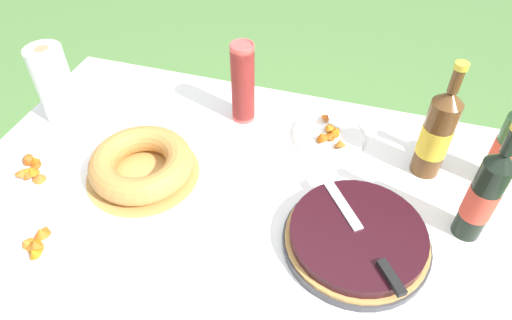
{
  "coord_description": "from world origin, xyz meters",
  "views": [
    {
      "loc": [
        0.28,
        -0.74,
        1.72
      ],
      "look_at": [
        0.02,
        0.12,
        0.84
      ],
      "focal_mm": 32.0,
      "sensor_mm": 36.0,
      "label": 1
    }
  ],
  "objects_px": {
    "cider_bottle_amber": "(437,134)",
    "berry_tart": "(357,238)",
    "cider_bottle_green": "(509,147)",
    "snack_plate_left": "(329,134)",
    "serving_knife": "(365,238)",
    "cup_stack": "(243,83)",
    "snack_plate_near": "(31,173)",
    "juice_bottle_red": "(484,195)",
    "paper_towel_roll": "(55,84)",
    "bundt_cake": "(141,164)",
    "snack_plate_right": "(38,248)"
  },
  "relations": [
    {
      "from": "serving_knife",
      "to": "snack_plate_near",
      "type": "distance_m",
      "value": 0.93
    },
    {
      "from": "snack_plate_left",
      "to": "serving_knife",
      "type": "bearing_deg",
      "value": -69.26
    },
    {
      "from": "cup_stack",
      "to": "cider_bottle_green",
      "type": "xyz_separation_m",
      "value": [
        0.75,
        -0.07,
        -0.0
      ]
    },
    {
      "from": "berry_tart",
      "to": "cider_bottle_green",
      "type": "bearing_deg",
      "value": 44.13
    },
    {
      "from": "bundt_cake",
      "to": "cider_bottle_green",
      "type": "xyz_separation_m",
      "value": [
        0.95,
        0.26,
        0.09
      ]
    },
    {
      "from": "paper_towel_roll",
      "to": "cup_stack",
      "type": "bearing_deg",
      "value": 15.9
    },
    {
      "from": "cup_stack",
      "to": "snack_plate_left",
      "type": "height_order",
      "value": "cup_stack"
    },
    {
      "from": "serving_knife",
      "to": "cup_stack",
      "type": "bearing_deg",
      "value": 9.17
    },
    {
      "from": "cider_bottle_amber",
      "to": "juice_bottle_red",
      "type": "bearing_deg",
      "value": -61.13
    },
    {
      "from": "snack_plate_near",
      "to": "snack_plate_left",
      "type": "xyz_separation_m",
      "value": [
        0.78,
        0.41,
        -0.0
      ]
    },
    {
      "from": "cider_bottle_amber",
      "to": "snack_plate_left",
      "type": "bearing_deg",
      "value": 168.13
    },
    {
      "from": "cider_bottle_green",
      "to": "cider_bottle_amber",
      "type": "distance_m",
      "value": 0.19
    },
    {
      "from": "snack_plate_near",
      "to": "cup_stack",
      "type": "bearing_deg",
      "value": 40.68
    },
    {
      "from": "berry_tart",
      "to": "cider_bottle_amber",
      "type": "bearing_deg",
      "value": 64.32
    },
    {
      "from": "cup_stack",
      "to": "snack_plate_right",
      "type": "height_order",
      "value": "cup_stack"
    },
    {
      "from": "cider_bottle_amber",
      "to": "berry_tart",
      "type": "bearing_deg",
      "value": -115.68
    },
    {
      "from": "berry_tart",
      "to": "cider_bottle_amber",
      "type": "xyz_separation_m",
      "value": [
        0.15,
        0.32,
        0.11
      ]
    },
    {
      "from": "cider_bottle_green",
      "to": "snack_plate_near",
      "type": "xyz_separation_m",
      "value": [
        -1.25,
        -0.36,
        -0.12
      ]
    },
    {
      "from": "snack_plate_left",
      "to": "paper_towel_roll",
      "type": "bearing_deg",
      "value": -170.31
    },
    {
      "from": "cup_stack",
      "to": "snack_plate_near",
      "type": "relative_size",
      "value": 1.35
    },
    {
      "from": "snack_plate_right",
      "to": "snack_plate_left",
      "type": "bearing_deg",
      "value": 45.84
    },
    {
      "from": "cider_bottle_green",
      "to": "serving_knife",
      "type": "bearing_deg",
      "value": -132.36
    },
    {
      "from": "cup_stack",
      "to": "cider_bottle_green",
      "type": "relative_size",
      "value": 0.79
    },
    {
      "from": "berry_tart",
      "to": "cider_bottle_amber",
      "type": "relative_size",
      "value": 1.02
    },
    {
      "from": "cup_stack",
      "to": "paper_towel_roll",
      "type": "bearing_deg",
      "value": -164.1
    },
    {
      "from": "snack_plate_right",
      "to": "cup_stack",
      "type": "bearing_deg",
      "value": 63.31
    },
    {
      "from": "serving_knife",
      "to": "juice_bottle_red",
      "type": "xyz_separation_m",
      "value": [
        0.24,
        0.14,
        0.08
      ]
    },
    {
      "from": "snack_plate_near",
      "to": "juice_bottle_red",
      "type": "bearing_deg",
      "value": 7.45
    },
    {
      "from": "serving_knife",
      "to": "paper_towel_roll",
      "type": "bearing_deg",
      "value": 38.42
    },
    {
      "from": "berry_tart",
      "to": "bundt_cake",
      "type": "distance_m",
      "value": 0.61
    },
    {
      "from": "bundt_cake",
      "to": "snack_plate_near",
      "type": "bearing_deg",
      "value": -162.07
    },
    {
      "from": "cup_stack",
      "to": "cider_bottle_green",
      "type": "height_order",
      "value": "cider_bottle_green"
    },
    {
      "from": "berry_tart",
      "to": "snack_plate_near",
      "type": "distance_m",
      "value": 0.91
    },
    {
      "from": "juice_bottle_red",
      "to": "snack_plate_right",
      "type": "xyz_separation_m",
      "value": [
        -1.0,
        -0.36,
        -0.13
      ]
    },
    {
      "from": "snack_plate_near",
      "to": "snack_plate_left",
      "type": "relative_size",
      "value": 0.86
    },
    {
      "from": "berry_tart",
      "to": "paper_towel_roll",
      "type": "distance_m",
      "value": 1.01
    },
    {
      "from": "serving_knife",
      "to": "cider_bottle_green",
      "type": "bearing_deg",
      "value": -79.4
    },
    {
      "from": "cup_stack",
      "to": "cider_bottle_amber",
      "type": "bearing_deg",
      "value": -7.58
    },
    {
      "from": "juice_bottle_red",
      "to": "snack_plate_near",
      "type": "height_order",
      "value": "juice_bottle_red"
    },
    {
      "from": "berry_tart",
      "to": "snack_plate_near",
      "type": "height_order",
      "value": "berry_tart"
    },
    {
      "from": "snack_plate_near",
      "to": "cider_bottle_amber",
      "type": "bearing_deg",
      "value": 18.16
    },
    {
      "from": "serving_knife",
      "to": "snack_plate_right",
      "type": "relative_size",
      "value": 1.63
    },
    {
      "from": "serving_knife",
      "to": "cup_stack",
      "type": "distance_m",
      "value": 0.61
    },
    {
      "from": "serving_knife",
      "to": "cider_bottle_green",
      "type": "height_order",
      "value": "cider_bottle_green"
    },
    {
      "from": "cup_stack",
      "to": "snack_plate_right",
      "type": "relative_size",
      "value": 1.39
    },
    {
      "from": "berry_tart",
      "to": "snack_plate_left",
      "type": "distance_m",
      "value": 0.4
    },
    {
      "from": "cider_bottle_green",
      "to": "snack_plate_left",
      "type": "relative_size",
      "value": 1.49
    },
    {
      "from": "paper_towel_roll",
      "to": "berry_tart",
      "type": "bearing_deg",
      "value": -13.5
    },
    {
      "from": "snack_plate_near",
      "to": "paper_towel_roll",
      "type": "bearing_deg",
      "value": 103.54
    },
    {
      "from": "serving_knife",
      "to": "snack_plate_right",
      "type": "height_order",
      "value": "serving_knife"
    }
  ]
}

